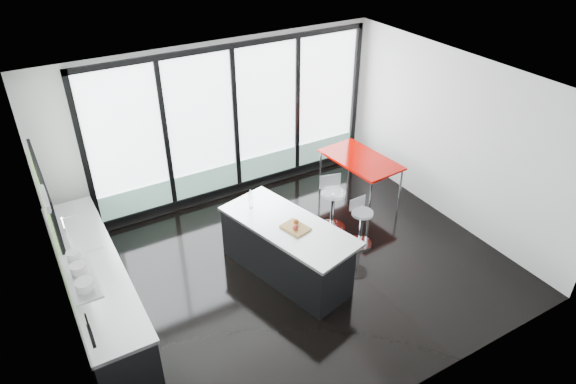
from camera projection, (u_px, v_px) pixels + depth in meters
floor at (292, 268)px, 7.68m from camera, size 6.00×5.00×0.00m
ceiling at (293, 90)px, 6.20m from camera, size 6.00×5.00×0.00m
wall_back at (234, 127)px, 8.93m from camera, size 6.00×0.09×2.80m
wall_front at (421, 301)px, 5.11m from camera, size 6.00×0.00×2.80m
wall_left at (54, 235)px, 5.78m from camera, size 0.26×5.00×2.80m
wall_right at (453, 139)px, 8.23m from camera, size 0.00×5.00×2.80m
counter_cabinets at (98, 291)px, 6.58m from camera, size 0.69×3.24×1.36m
island at (285, 250)px, 7.36m from camera, size 1.36×2.23×1.10m
bar_stool_near at (361, 228)px, 8.02m from camera, size 0.41×0.41×0.62m
bar_stool_far at (332, 210)px, 8.34m from camera, size 0.55×0.55×0.73m
red_table at (359, 177)px, 9.21m from camera, size 0.94×1.50×0.77m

